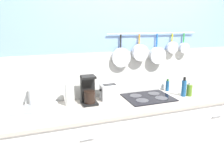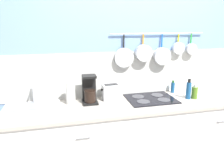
{
  "view_description": "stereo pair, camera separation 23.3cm",
  "coord_description": "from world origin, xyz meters",
  "px_view_note": "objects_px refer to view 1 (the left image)",
  "views": [
    {
      "loc": [
        -1.18,
        -2.14,
        1.78
      ],
      "look_at": [
        -0.42,
        0.0,
        1.24
      ],
      "focal_mm": 35.0,
      "sensor_mm": 36.0,
      "label": 1
    },
    {
      "loc": [
        -0.96,
        -2.21,
        1.78
      ],
      "look_at": [
        -0.42,
        0.0,
        1.24
      ],
      "focal_mm": 35.0,
      "sensor_mm": 36.0,
      "label": 2
    }
  ],
  "objects_px": {
    "coffee_maker": "(89,92)",
    "bottle_olive_oil": "(167,86)",
    "bottle_cooking_wine": "(184,88)",
    "bottle_vinegar": "(189,90)",
    "paper_towel_roll": "(70,94)",
    "toaster": "(109,92)"
  },
  "relations": [
    {
      "from": "bottle_cooking_wine",
      "to": "bottle_vinegar",
      "type": "distance_m",
      "value": 0.08
    },
    {
      "from": "toaster",
      "to": "bottle_olive_oil",
      "type": "relative_size",
      "value": 1.38
    },
    {
      "from": "bottle_olive_oil",
      "to": "bottle_vinegar",
      "type": "distance_m",
      "value": 0.3
    },
    {
      "from": "toaster",
      "to": "coffee_maker",
      "type": "bearing_deg",
      "value": -169.6
    },
    {
      "from": "coffee_maker",
      "to": "toaster",
      "type": "distance_m",
      "value": 0.27
    },
    {
      "from": "coffee_maker",
      "to": "bottle_olive_oil",
      "type": "distance_m",
      "value": 1.11
    },
    {
      "from": "bottle_cooking_wine",
      "to": "bottle_vinegar",
      "type": "xyz_separation_m",
      "value": [
        0.08,
        -0.01,
        -0.03
      ]
    },
    {
      "from": "bottle_cooking_wine",
      "to": "bottle_vinegar",
      "type": "relative_size",
      "value": 1.4
    },
    {
      "from": "toaster",
      "to": "bottle_cooking_wine",
      "type": "bearing_deg",
      "value": -12.31
    },
    {
      "from": "coffee_maker",
      "to": "toaster",
      "type": "bearing_deg",
      "value": 10.4
    },
    {
      "from": "toaster",
      "to": "bottle_vinegar",
      "type": "height_order",
      "value": "toaster"
    },
    {
      "from": "paper_towel_roll",
      "to": "bottle_cooking_wine",
      "type": "relative_size",
      "value": 1.03
    },
    {
      "from": "paper_towel_roll",
      "to": "bottle_olive_oil",
      "type": "height_order",
      "value": "paper_towel_roll"
    },
    {
      "from": "toaster",
      "to": "bottle_cooking_wine",
      "type": "height_order",
      "value": "bottle_cooking_wine"
    },
    {
      "from": "paper_towel_roll",
      "to": "bottle_olive_oil",
      "type": "distance_m",
      "value": 1.32
    },
    {
      "from": "bottle_vinegar",
      "to": "bottle_olive_oil",
      "type": "bearing_deg",
      "value": 117.55
    },
    {
      "from": "paper_towel_roll",
      "to": "bottle_olive_oil",
      "type": "relative_size",
      "value": 1.55
    },
    {
      "from": "coffee_maker",
      "to": "bottle_vinegar",
      "type": "bearing_deg",
      "value": -7.37
    },
    {
      "from": "paper_towel_roll",
      "to": "coffee_maker",
      "type": "relative_size",
      "value": 0.78
    },
    {
      "from": "coffee_maker",
      "to": "bottle_olive_oil",
      "type": "xyz_separation_m",
      "value": [
        1.1,
        0.11,
        -0.06
      ]
    },
    {
      "from": "bottle_olive_oil",
      "to": "bottle_vinegar",
      "type": "height_order",
      "value": "bottle_vinegar"
    },
    {
      "from": "paper_towel_roll",
      "to": "toaster",
      "type": "height_order",
      "value": "paper_towel_roll"
    }
  ]
}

